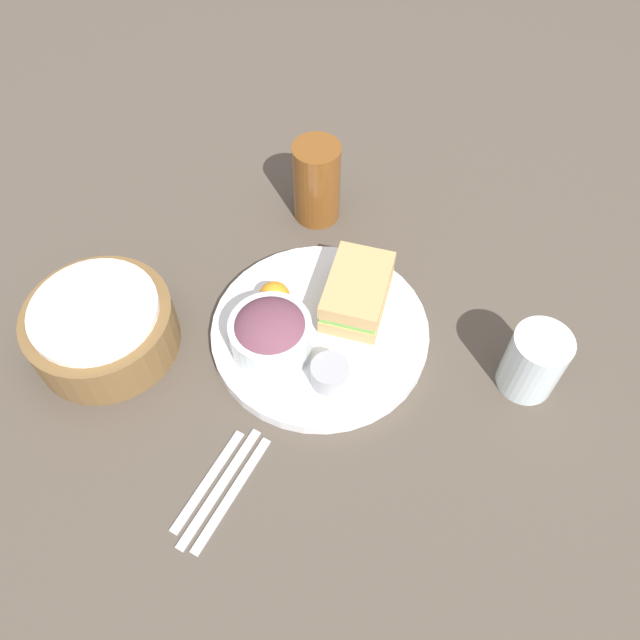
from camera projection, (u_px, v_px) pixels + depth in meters
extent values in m
plane|color=#4C4238|center=(320.00, 336.00, 0.91)|extent=(4.00, 4.00, 0.00)
cylinder|color=silver|center=(320.00, 332.00, 0.90)|extent=(0.31, 0.31, 0.02)
cube|color=tan|center=(357.00, 299.00, 0.91)|extent=(0.15, 0.11, 0.02)
cube|color=#6BB24C|center=(357.00, 292.00, 0.90)|extent=(0.14, 0.11, 0.01)
cube|color=tan|center=(358.00, 285.00, 0.88)|extent=(0.15, 0.11, 0.02)
cylinder|color=silver|center=(271.00, 336.00, 0.85)|extent=(0.11, 0.11, 0.05)
ellipsoid|color=brown|center=(270.00, 330.00, 0.84)|extent=(0.10, 0.10, 0.06)
cylinder|color=#99999E|center=(330.00, 374.00, 0.83)|extent=(0.05, 0.05, 0.04)
sphere|color=orange|center=(274.00, 297.00, 0.90)|extent=(0.05, 0.05, 0.05)
cylinder|color=brown|center=(317.00, 182.00, 1.00)|extent=(0.08, 0.08, 0.14)
cylinder|color=brown|center=(103.00, 328.00, 0.87)|extent=(0.21, 0.21, 0.07)
cylinder|color=white|center=(93.00, 310.00, 0.84)|extent=(0.17, 0.17, 0.01)
cube|color=#B2B2B7|center=(232.00, 494.00, 0.77)|extent=(0.17, 0.02, 0.01)
cube|color=#B2B2B7|center=(220.00, 487.00, 0.78)|extent=(0.17, 0.02, 0.01)
cube|color=#B2B2B7|center=(208.00, 480.00, 0.78)|extent=(0.15, 0.02, 0.01)
cylinder|color=silver|center=(534.00, 362.00, 0.83)|extent=(0.08, 0.08, 0.10)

